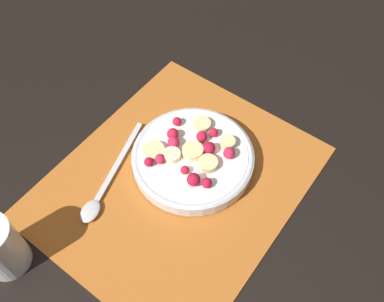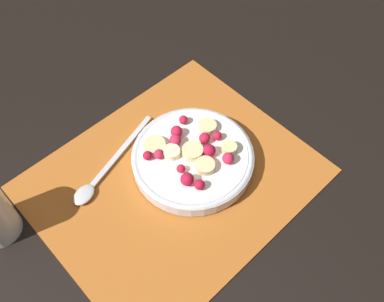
% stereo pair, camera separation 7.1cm
% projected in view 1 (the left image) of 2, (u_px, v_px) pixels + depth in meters
% --- Properties ---
extents(ground_plane, '(3.00, 3.00, 0.00)m').
position_uv_depth(ground_plane, '(177.00, 182.00, 0.72)').
color(ground_plane, black).
extents(placemat, '(0.44, 0.37, 0.01)m').
position_uv_depth(placemat, '(177.00, 181.00, 0.72)').
color(placemat, '#B26023').
rests_on(placemat, ground_plane).
extents(fruit_bowl, '(0.21, 0.21, 0.05)m').
position_uv_depth(fruit_bowl, '(192.00, 156.00, 0.72)').
color(fruit_bowl, silver).
rests_on(fruit_bowl, placemat).
extents(spoon, '(0.21, 0.08, 0.01)m').
position_uv_depth(spoon, '(102.00, 190.00, 0.70)').
color(spoon, silver).
rests_on(spoon, placemat).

